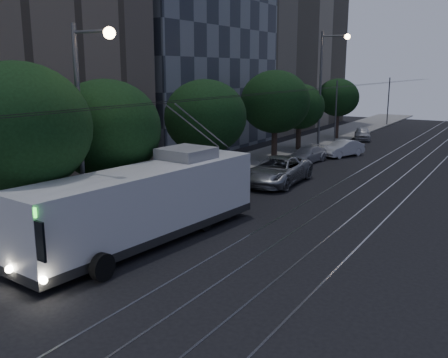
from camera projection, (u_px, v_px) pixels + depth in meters
ground at (206, 255)px, 19.15m from camera, size 120.00×120.00×0.00m
sidewalk at (265, 158)px, 39.63m from camera, size 5.00×90.00×0.15m
tram_rails at (395, 172)px, 34.57m from camera, size 4.52×90.00×0.02m
overhead_wires at (296, 117)px, 37.62m from camera, size 2.23×90.00×6.00m
trolleybus at (148, 203)px, 20.36m from camera, size 3.59×12.03×5.63m
pickup_silver at (278, 170)px, 31.06m from camera, size 3.00×6.11×1.67m
car_white_a at (281, 169)px, 32.40m from camera, size 2.40×4.07×1.30m
car_white_b at (307, 155)px, 38.19m from camera, size 2.23×4.38×1.22m
car_white_c at (343, 148)px, 40.83m from camera, size 2.77×4.25×1.32m
car_white_d at (362, 134)px, 50.30m from camera, size 2.63×4.17×1.32m
tree_0 at (18, 128)px, 18.87m from camera, size 5.57×5.57×7.33m
tree_1 at (106, 129)px, 22.84m from camera, size 5.07×5.07×6.59m
tree_2 at (205, 117)px, 29.76m from camera, size 4.94×4.94×6.45m
tree_3 at (275, 102)px, 37.71m from camera, size 5.26×5.26×6.97m
tree_4 at (299, 107)px, 43.05m from camera, size 4.34×4.34×5.82m
tree_5 at (338, 98)px, 49.91m from camera, size 4.17×4.17×6.12m
streetlamp_near at (86, 113)px, 19.46m from camera, size 2.15×0.44×8.72m
streetlamp_far at (325, 81)px, 41.50m from camera, size 2.43×0.44×10.06m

